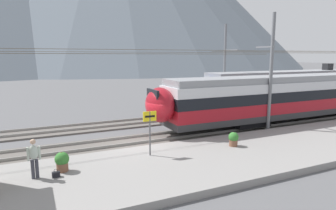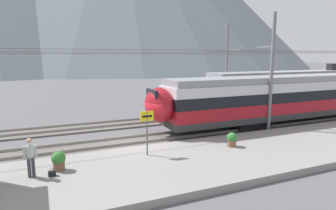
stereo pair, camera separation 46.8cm
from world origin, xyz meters
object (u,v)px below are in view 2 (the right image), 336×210
train_far_track (303,87)px  platform_sign (147,123)px  catenary_mast_far_side (227,67)px  potted_plant_platform_edge (59,160)px  handbag_beside_passenger (52,173)px  passenger_walking (30,156)px  catenary_mast_mid (271,72)px  potted_plant_by_shelter (232,139)px

train_far_track → platform_sign: bearing=-157.1°
platform_sign → catenary_mast_far_side: bearing=40.7°
train_far_track → potted_plant_platform_edge: bearing=-160.1°
platform_sign → handbag_beside_passenger: 4.94m
passenger_walking → handbag_beside_passenger: size_ratio=4.67×
catenary_mast_mid → potted_plant_platform_edge: catenary_mast_mid is taller
train_far_track → potted_plant_platform_edge: (-24.44, -8.84, -1.40)m
passenger_walking → potted_plant_platform_edge: bearing=17.0°
passenger_walking → potted_plant_platform_edge: size_ratio=1.93×
catenary_mast_far_side → potted_plant_platform_edge: bearing=-146.9°
catenary_mast_mid → handbag_beside_passenger: 15.25m
handbag_beside_passenger → potted_plant_platform_edge: bearing=61.5°
handbag_beside_passenger → platform_sign: bearing=11.2°
platform_sign → potted_plant_by_shelter: platform_sign is taller
catenary_mast_far_side → potted_plant_platform_edge: 19.62m
catenary_mast_mid → potted_plant_by_shelter: bearing=-152.0°
catenary_mast_far_side → passenger_walking: catenary_mast_far_side is taller
train_far_track → catenary_mast_far_side: (-8.26, 1.69, 2.10)m
handbag_beside_passenger → potted_plant_by_shelter: 9.47m
train_far_track → catenary_mast_mid: size_ratio=0.58×
handbag_beside_passenger → potted_plant_platform_edge: size_ratio=0.41×
train_far_track → handbag_beside_passenger: size_ratio=68.19×
catenary_mast_mid → handbag_beside_passenger: (-14.44, -3.05, -3.82)m
catenary_mast_far_side → potted_plant_platform_edge: catenary_mast_far_side is taller
catenary_mast_far_side → handbag_beside_passenger: bearing=-146.0°
train_far_track → catenary_mast_mid: (-10.31, -6.37, 2.05)m
catenary_mast_far_side → platform_sign: catenary_mast_far_side is taller
catenary_mast_far_side → passenger_walking: size_ratio=25.29×
potted_plant_platform_edge → catenary_mast_far_side: bearing=33.1°
platform_sign → potted_plant_platform_edge: (-4.29, -0.33, -1.20)m
catenary_mast_mid → passenger_walking: catenary_mast_mid is taller
potted_plant_platform_edge → potted_plant_by_shelter: potted_plant_platform_edge is taller
passenger_walking → handbag_beside_passenger: (0.79, -0.24, -0.82)m
platform_sign → handbag_beside_passenger: size_ratio=6.33×
potted_plant_platform_edge → handbag_beside_passenger: bearing=-118.5°
catenary_mast_mid → platform_sign: bearing=-167.7°
platform_sign → passenger_walking: 5.48m
platform_sign → potted_plant_platform_edge: bearing=-175.6°
catenary_mast_far_side → catenary_mast_mid: bearing=-104.2°
potted_plant_platform_edge → potted_plant_by_shelter: 9.14m
train_far_track → handbag_beside_passenger: (-24.75, -9.42, -1.76)m
passenger_walking → potted_plant_by_shelter: size_ratio=2.10×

